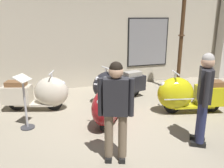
% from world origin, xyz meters
% --- Properties ---
extents(ground_plane, '(60.00, 60.00, 0.00)m').
position_xyz_m(ground_plane, '(0.00, 0.00, 0.00)').
color(ground_plane, gray).
extents(showroom_back_wall, '(18.00, 0.63, 3.65)m').
position_xyz_m(showroom_back_wall, '(0.18, 3.29, 1.82)').
color(showroom_back_wall, '#BCB29E').
rests_on(showroom_back_wall, ground).
extents(scooter_0, '(1.61, 0.86, 0.94)m').
position_xyz_m(scooter_0, '(-1.54, 1.62, 0.43)').
color(scooter_0, black).
rests_on(scooter_0, ground).
extents(scooter_1, '(1.22, 1.53, 0.94)m').
position_xyz_m(scooter_1, '(-0.21, 0.45, 0.43)').
color(scooter_1, black).
rests_on(scooter_1, ground).
extents(scooter_2, '(1.60, 0.80, 0.94)m').
position_xyz_m(scooter_2, '(0.35, 1.75, 0.43)').
color(scooter_2, black).
rests_on(scooter_2, ground).
extents(scooter_3, '(1.67, 0.79, 0.99)m').
position_xyz_m(scooter_3, '(1.66, 0.48, 0.45)').
color(scooter_3, black).
rests_on(scooter_3, ground).
extents(lamppost, '(0.28, 0.28, 3.11)m').
position_xyz_m(lamppost, '(2.38, 1.96, 1.58)').
color(lamppost, '#472D19').
rests_on(lamppost, ground).
extents(visitor_0, '(0.39, 0.48, 1.63)m').
position_xyz_m(visitor_0, '(1.10, -0.80, 0.94)').
color(visitor_0, black).
rests_on(visitor_0, ground).
extents(visitor_1, '(0.51, 0.34, 1.59)m').
position_xyz_m(visitor_1, '(-0.48, -0.85, 0.92)').
color(visitor_1, black).
rests_on(visitor_1, ground).
extents(info_stanchion, '(0.36, 0.39, 1.11)m').
position_xyz_m(info_stanchion, '(-1.85, 0.73, 0.46)').
color(info_stanchion, '#333338').
rests_on(info_stanchion, ground).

